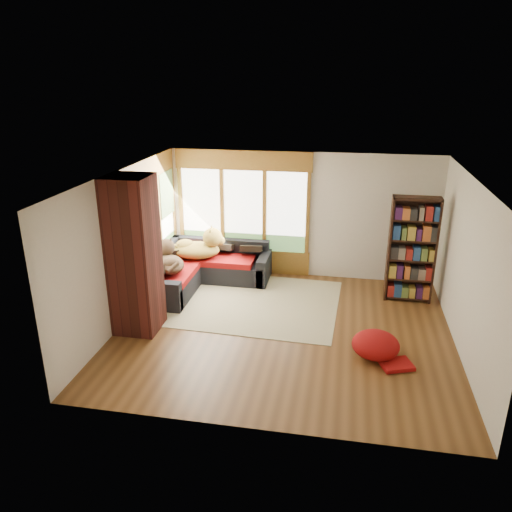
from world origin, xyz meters
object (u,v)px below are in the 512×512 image
at_px(dog_tan, 200,243).
at_px(dog_brindle, 168,257).
at_px(brick_chimney, 134,256).
at_px(sectional_sofa, 200,269).
at_px(pouf, 376,344).
at_px(bookshelf, 412,250).
at_px(area_rug, 247,301).

relative_size(dog_tan, dog_brindle, 1.10).
bearing_deg(dog_tan, brick_chimney, -110.30).
distance_m(sectional_sofa, pouf, 4.10).
relative_size(bookshelf, dog_tan, 1.83).
xyz_separation_m(brick_chimney, area_rug, (1.57, 1.32, -1.29)).
relative_size(bookshelf, dog_brindle, 2.02).
relative_size(bookshelf, pouf, 2.77).
height_order(brick_chimney, dog_brindle, brick_chimney).
xyz_separation_m(sectional_sofa, dog_brindle, (-0.40, -0.67, 0.47)).
bearing_deg(pouf, dog_brindle, 157.64).
bearing_deg(dog_brindle, sectional_sofa, -60.52).
bearing_deg(bookshelf, brick_chimney, -156.45).
distance_m(brick_chimney, dog_tan, 2.22).
relative_size(brick_chimney, pouf, 3.62).
distance_m(pouf, dog_tan, 4.18).
bearing_deg(bookshelf, sectional_sofa, 179.04).
bearing_deg(area_rug, sectional_sofa, 147.00).
bearing_deg(brick_chimney, bookshelf, 23.55).
bearing_deg(bookshelf, pouf, -107.04).
height_order(pouf, dog_brindle, dog_brindle).
bearing_deg(dog_tan, sectional_sofa, -97.25).
bearing_deg(sectional_sofa, dog_brindle, -119.48).
xyz_separation_m(dog_tan, dog_brindle, (-0.40, -0.74, -0.04)).
relative_size(sectional_sofa, pouf, 3.06).
bearing_deg(sectional_sofa, area_rug, -31.60).
bearing_deg(pouf, sectional_sofa, 146.83).
bearing_deg(pouf, bookshelf, 72.96).
height_order(bookshelf, pouf, bookshelf).
relative_size(brick_chimney, sectional_sofa, 1.18).
distance_m(pouf, dog_brindle, 4.18).
height_order(sectional_sofa, area_rug, sectional_sofa).
height_order(dog_tan, dog_brindle, dog_tan).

